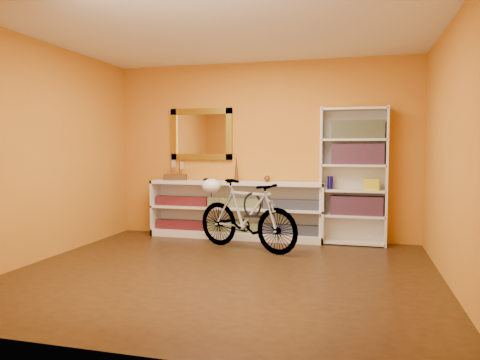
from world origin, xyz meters
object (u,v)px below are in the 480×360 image
(console_unit, at_px, (235,210))
(bicycle, at_px, (247,215))
(helmet, at_px, (211,186))
(bookcase, at_px, (353,176))

(console_unit, relative_size, bicycle, 1.65)
(bicycle, distance_m, helmet, 0.70)
(console_unit, bearing_deg, bookcase, 0.85)
(bookcase, height_order, helmet, bookcase)
(bicycle, height_order, helmet, bicycle)
(bookcase, relative_size, helmet, 7.20)
(bookcase, distance_m, bicycle, 1.60)
(console_unit, bearing_deg, bicycle, -63.86)
(console_unit, distance_m, bookcase, 1.76)
(bookcase, bearing_deg, bicycle, -151.49)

